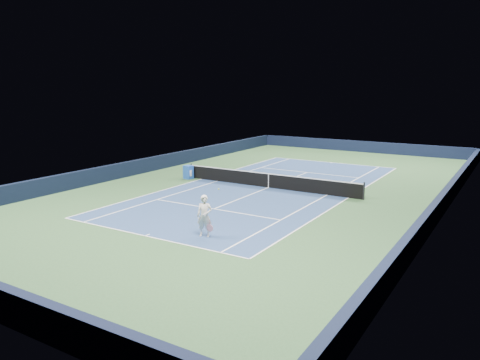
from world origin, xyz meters
The scene contains 19 objects.
ground centered at (0.00, 0.00, 0.00)m, with size 40.00×40.00×0.00m, color #2C4F2B.
wall_far centered at (0.00, 19.82, 0.55)m, with size 22.00×0.35×1.10m, color black.
wall_right centered at (10.82, 0.00, 0.55)m, with size 0.35×40.00×1.10m, color black.
wall_left centered at (-10.82, 0.00, 0.55)m, with size 0.35×40.00×1.10m, color black.
court_surface centered at (0.00, 0.00, 0.00)m, with size 10.97×23.77×0.01m, color navy.
baseline_far centered at (0.00, 11.88, 0.01)m, with size 10.97×0.08×0.00m, color white.
baseline_near centered at (0.00, -11.88, 0.01)m, with size 10.97×0.08×0.00m, color white.
sideline_doubles_right centered at (5.49, 0.00, 0.01)m, with size 0.08×23.77×0.00m, color white.
sideline_doubles_left centered at (-5.49, 0.00, 0.01)m, with size 0.08×23.77×0.00m, color white.
sideline_singles_right centered at (4.12, 0.00, 0.01)m, with size 0.08×23.77×0.00m, color white.
sideline_singles_left centered at (-4.12, 0.00, 0.01)m, with size 0.08×23.77×0.00m, color white.
service_line_far centered at (0.00, 6.40, 0.01)m, with size 8.23×0.08×0.00m, color white.
service_line_near centered at (0.00, -6.40, 0.01)m, with size 8.23×0.08×0.00m, color white.
center_service_line centered at (0.00, 0.00, 0.01)m, with size 0.08×12.80×0.00m, color white.
center_mark_far centered at (0.00, 11.73, 0.01)m, with size 0.08×0.30×0.00m, color white.
center_mark_near centered at (0.00, -11.73, 0.01)m, with size 0.08×0.30×0.00m, color white.
tennis_net centered at (0.00, 0.00, 0.50)m, with size 12.90×0.10×1.07m.
sponsor_cube centered at (-6.40, -0.38, 0.48)m, with size 0.67×0.62×0.97m.
tennis_player centered at (2.34, -10.51, 0.95)m, with size 0.89×1.37×2.04m.
Camera 1 is at (14.23, -26.89, 6.74)m, focal length 35.00 mm.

